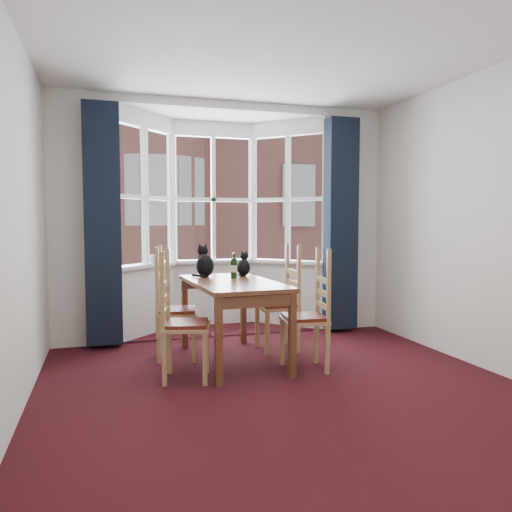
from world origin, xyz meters
name	(u,v)px	position (x,y,z in m)	size (l,w,h in m)	color
floor	(294,398)	(0.00, 0.00, 0.00)	(4.50, 4.50, 0.00)	black
ceiling	(296,32)	(0.00, 0.00, 2.80)	(4.50, 4.50, 0.00)	white
wall_left	(8,219)	(-2.00, 0.00, 1.40)	(4.50, 4.50, 0.00)	silver
wall_right	(506,220)	(2.00, 0.00, 1.40)	(4.50, 4.50, 0.00)	silver
wall_back_pier_left	(81,220)	(-1.65, 2.25, 1.40)	(0.70, 0.12, 2.80)	silver
wall_back_pier_right	(351,220)	(1.65, 2.25, 1.40)	(0.70, 0.12, 2.80)	silver
bay_window	(217,220)	(0.00, 2.75, 1.40)	(2.76, 0.94, 2.80)	white
curtain_left	(103,225)	(-1.42, 2.07, 1.35)	(0.38, 0.22, 2.60)	black
curtain_right	(341,224)	(1.42, 2.07, 1.35)	(0.38, 0.22, 2.60)	black
dining_table	(233,291)	(-0.21, 1.14, 0.70)	(0.86, 1.49, 0.80)	brown
chair_left_near	(176,326)	(-0.82, 0.74, 0.47)	(0.49, 0.50, 0.92)	#A88152
chair_left_far	(168,312)	(-0.81, 1.43, 0.47)	(0.47, 0.49, 0.92)	#A88152
chair_right_near	(314,319)	(0.45, 0.68, 0.47)	(0.46, 0.47, 0.92)	#A88152
chair_right_far	(285,306)	(0.45, 1.44, 0.47)	(0.40, 0.42, 0.92)	#A88152
cat_left	(205,264)	(-0.39, 1.62, 0.94)	(0.21, 0.28, 0.36)	black
cat_right	(243,266)	(0.02, 1.58, 0.91)	(0.20, 0.23, 0.27)	black
wine_bottle	(234,267)	(-0.13, 1.39, 0.92)	(0.07, 0.07, 0.26)	black
candle_tall	(153,259)	(-0.85, 2.60, 0.92)	(0.06, 0.06, 0.11)	white
candle_short	(160,259)	(-0.75, 2.63, 0.92)	(0.06, 0.06, 0.11)	white
street	(127,326)	(0.00, 32.25, -6.00)	(80.00, 80.00, 0.00)	#333335
tenement_building	(147,215)	(0.00, 14.01, 1.60)	(18.40, 7.80, 15.20)	#9F5D52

